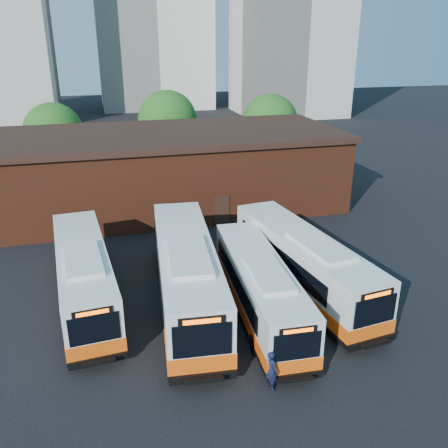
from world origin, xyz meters
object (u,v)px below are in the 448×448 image
object	(u,v)px
bus_west	(84,277)
bus_east	(303,265)
bus_midwest	(187,276)
bus_mideast	(260,290)
transit_worker	(271,370)

from	to	relation	value
bus_west	bus_east	distance (m)	12.16
bus_midwest	bus_east	bearing A→B (deg)	4.30
bus_mideast	bus_east	size ratio (longest dim) A/B	0.90
bus_mideast	transit_worker	world-z (taller)	bus_mideast
bus_midwest	transit_worker	world-z (taller)	bus_midwest
bus_east	bus_midwest	bearing A→B (deg)	171.68
bus_mideast	bus_east	bearing A→B (deg)	33.06
bus_midwest	bus_mideast	distance (m)	3.99
bus_west	bus_east	bearing A→B (deg)	-13.15
bus_east	bus_west	bearing A→B (deg)	164.49
bus_west	transit_worker	distance (m)	11.77
bus_midwest	transit_worker	bearing A→B (deg)	-69.08
bus_midwest	bus_east	xyz separation A→B (m)	(6.69, -0.12, -0.13)
bus_mideast	bus_west	bearing A→B (deg)	161.26
bus_midwest	bus_east	distance (m)	6.69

